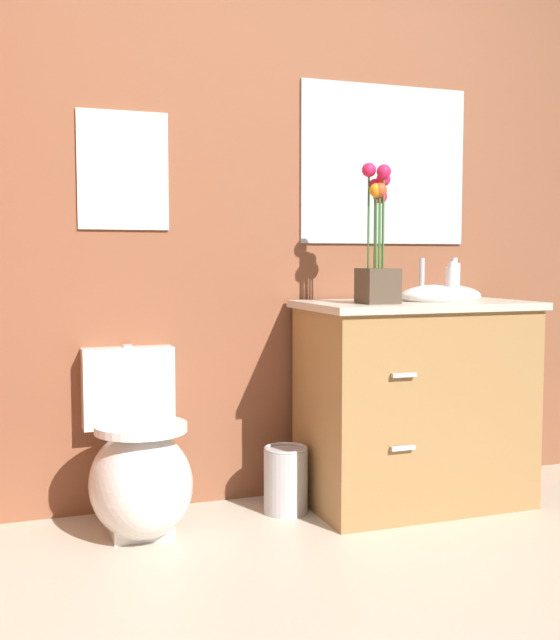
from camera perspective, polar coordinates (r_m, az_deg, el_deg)
The scene contains 9 objects.
wall_back at distance 3.49m, azimuth 3.14°, elevation 8.04°, with size 4.09×0.05×2.50m, color brown.
toilet at distance 3.05m, azimuth -10.23°, elevation -10.61°, with size 0.38×0.59×0.69m.
vanity_cabinet at distance 3.37m, azimuth 9.76°, elevation -5.74°, with size 0.94×0.56×1.04m.
flower_vase at distance 3.13m, azimuth 7.12°, elevation 4.82°, with size 0.14×0.14×0.55m.
soap_bottle at distance 3.32m, azimuth 12.40°, elevation 2.61°, with size 0.06×0.06×0.17m.
lotion_bottle at distance 3.51m, azimuth 12.51°, elevation 2.83°, with size 0.05×0.05×0.18m.
trash_bin at distance 3.26m, azimuth 0.42°, elevation -11.49°, with size 0.18×0.18×0.27m.
wall_poster at distance 3.23m, azimuth -11.32°, elevation 10.60°, with size 0.36×0.01×0.47m, color silver.
wall_mirror at distance 3.59m, azimuth 7.59°, elevation 11.10°, with size 0.80×0.01×0.70m, color #B2BCC6.
Camera 1 is at (-1.15, -1.65, 1.04)m, focal length 44.07 mm.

